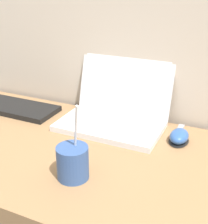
# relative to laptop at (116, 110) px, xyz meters

# --- Properties ---
(laptop) EXTENTS (0.36, 0.28, 0.23)m
(laptop) POSITION_rel_laptop_xyz_m (0.00, 0.00, 0.00)
(laptop) COLOR silver
(laptop) RESTS_ON desk
(drink_cup) EXTENTS (0.08, 0.08, 0.22)m
(drink_cup) POSITION_rel_laptop_xyz_m (0.03, -0.36, -0.00)
(drink_cup) COLOR #33518C
(drink_cup) RESTS_ON desk
(computer_mouse) EXTENTS (0.06, 0.09, 0.04)m
(computer_mouse) POSITION_rel_laptop_xyz_m (0.24, -0.04, -0.04)
(computer_mouse) COLOR black
(computer_mouse) RESTS_ON desk
(external_keyboard) EXTENTS (0.41, 0.15, 0.02)m
(external_keyboard) POSITION_rel_laptop_xyz_m (-0.45, -0.06, -0.04)
(external_keyboard) COLOR black
(external_keyboard) RESTS_ON desk
(usb_stick) EXTENTS (0.02, 0.06, 0.01)m
(usb_stick) POSITION_rel_laptop_xyz_m (0.23, 0.04, -0.05)
(usb_stick) COLOR #99999E
(usb_stick) RESTS_ON desk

